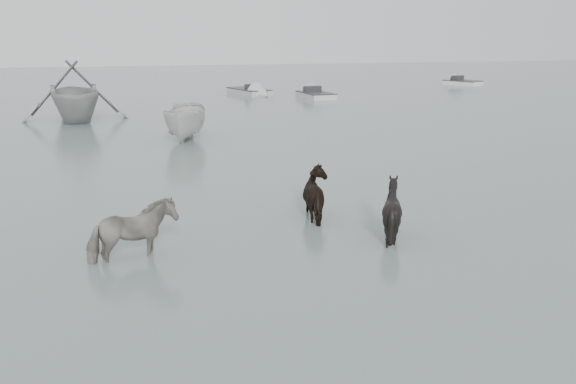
% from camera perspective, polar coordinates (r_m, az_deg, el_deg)
% --- Properties ---
extents(ground, '(140.00, 140.00, 0.00)m').
position_cam_1_polar(ground, '(13.39, -3.23, -5.07)').
color(ground, '#556561').
rests_on(ground, ground).
extents(pony_pinto, '(1.89, 1.30, 1.46)m').
position_cam_1_polar(pony_pinto, '(12.94, -13.78, -2.77)').
color(pony_pinto, black).
rests_on(pony_pinto, ground).
extents(pony_dark, '(1.60, 1.72, 1.41)m').
position_cam_1_polar(pony_dark, '(15.48, 3.00, 0.34)').
color(pony_dark, black).
rests_on(pony_dark, ground).
extents(pony_black, '(1.68, 1.61, 1.45)m').
position_cam_1_polar(pony_black, '(14.13, 9.24, -1.13)').
color(pony_black, black).
rests_on(pony_black, ground).
extents(rowboat_trail, '(5.93, 6.62, 3.13)m').
position_cam_1_polar(rowboat_trail, '(33.52, -18.50, 8.67)').
color(rowboat_trail, '#979A98').
rests_on(rowboat_trail, ground).
extents(boat_small, '(2.46, 4.40, 1.60)m').
position_cam_1_polar(boat_small, '(26.77, -9.05, 6.32)').
color(boat_small, beige).
rests_on(boat_small, ground).
extents(skiff_port, '(2.14, 4.65, 0.75)m').
position_cam_1_polar(skiff_port, '(42.79, 2.48, 8.84)').
color(skiff_port, '#AFB2AF').
rests_on(skiff_port, ground).
extents(skiff_mid, '(3.16, 5.51, 0.75)m').
position_cam_1_polar(skiff_mid, '(45.50, -3.49, 9.16)').
color(skiff_mid, '#A1A3A1').
rests_on(skiff_mid, ground).
extents(skiff_star, '(3.43, 4.26, 0.75)m').
position_cam_1_polar(skiff_star, '(54.66, 15.28, 9.55)').
color(skiff_star, silver).
rests_on(skiff_star, ground).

